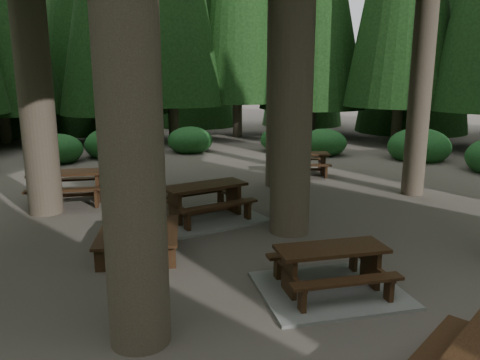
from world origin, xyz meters
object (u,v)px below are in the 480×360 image
object	(u,v)px
picnic_table_a	(330,277)
picnic_table_c	(205,207)
picnic_table_b	(139,228)
picnic_table_d	(303,160)
picnic_table_f	(68,182)

from	to	relation	value
picnic_table_a	picnic_table_c	world-z (taller)	picnic_table_c
picnic_table_b	picnic_table_d	bearing A→B (deg)	-36.13
picnic_table_c	picnic_table_f	size ratio (longest dim) A/B	1.33
picnic_table_f	picnic_table_b	bearing A→B (deg)	-65.63
picnic_table_a	picnic_table_c	xyz separation A→B (m)	(-0.83, 4.28, 0.04)
picnic_table_c	picnic_table_d	size ratio (longest dim) A/B	1.37
picnic_table_d	picnic_table_a	bearing A→B (deg)	-95.43
picnic_table_c	picnic_table_a	bearing A→B (deg)	-91.05
picnic_table_b	picnic_table_f	size ratio (longest dim) A/B	0.98
picnic_table_b	picnic_table_f	distance (m)	4.53
picnic_table_d	picnic_table_b	bearing A→B (deg)	-119.96
picnic_table_f	picnic_table_d	bearing A→B (deg)	16.49
picnic_table_d	picnic_table_f	xyz separation A→B (m)	(-7.45, -1.08, 0.06)
picnic_table_a	picnic_table_d	size ratio (longest dim) A/B	1.14
picnic_table_d	picnic_table_f	size ratio (longest dim) A/B	0.97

